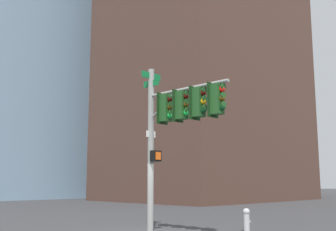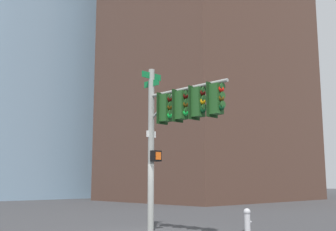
# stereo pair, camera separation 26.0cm
# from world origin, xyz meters

# --- Properties ---
(signal_pole_assembly) EXTENTS (0.97, 4.03, 6.12)m
(signal_pole_assembly) POSITION_xyz_m (0.25, -1.31, 4.08)
(signal_pole_assembly) COLOR gray
(signal_pole_assembly) RESTS_ON ground_plane
(fire_hydrant) EXTENTS (0.34, 0.26, 0.87)m
(fire_hydrant) POSITION_xyz_m (2.98, -2.31, 0.47)
(fire_hydrant) COLOR #B2B2B7
(fire_hydrant) RESTS_ON ground_plane
(building_brick_midblock) EXTENTS (20.36, 16.35, 39.00)m
(building_brick_midblock) POSITION_xyz_m (33.13, 27.23, 19.50)
(building_brick_midblock) COLOR brown
(building_brick_midblock) RESTS_ON ground_plane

